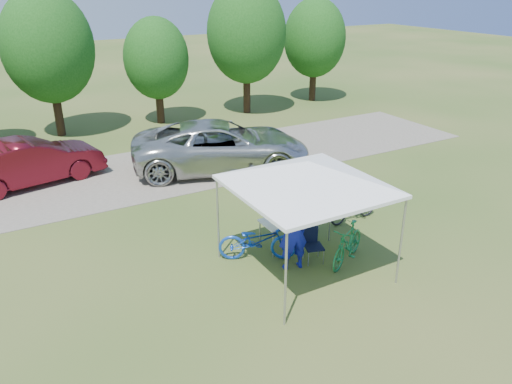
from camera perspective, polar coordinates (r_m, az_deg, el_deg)
ground at (r=12.03m, az=5.46°, el=-8.79°), size 100.00×100.00×0.00m
gravel_strip at (r=18.46m, az=-8.79°, el=2.88°), size 24.00×5.00×0.02m
canopy at (r=10.86m, az=5.99°, el=3.15°), size 4.53×4.53×3.00m
treeline at (r=23.20m, az=-15.72°, el=15.48°), size 24.89×4.28×6.30m
folding_table at (r=12.79m, az=4.52°, el=-3.07°), size 1.82×0.76×0.75m
folding_chair at (r=12.20m, az=6.38°, el=-5.66°), size 0.54×0.56×0.84m
cooler at (r=12.48m, az=2.85°, el=-2.71°), size 0.42×0.29×0.31m
ice_cream_cup at (r=12.88m, az=5.81°, el=-2.56°), size 0.08×0.08×0.06m
cyclist at (r=11.60m, az=4.25°, el=-4.51°), size 0.78×0.59×1.94m
bike_blue at (r=12.15m, az=0.22°, el=-5.58°), size 2.01×1.50×1.01m
bike_green at (r=12.22m, az=10.44°, el=-5.84°), size 1.69×1.19×1.00m
bike_dark at (r=14.30m, az=11.10°, el=-1.71°), size 1.66×0.65×0.86m
minivan at (r=17.78m, az=-3.98°, el=5.28°), size 6.82×4.86×1.73m
sedan at (r=18.08m, az=-24.35°, el=3.17°), size 4.83×2.49×1.52m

